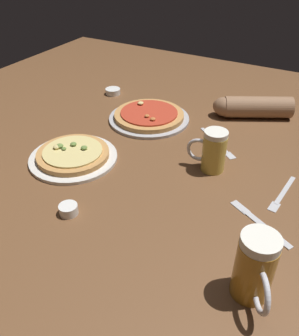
% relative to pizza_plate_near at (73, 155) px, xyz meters
% --- Properties ---
extents(ground_plane, '(2.40, 2.40, 0.03)m').
position_rel_pizza_plate_near_xyz_m(ground_plane, '(0.27, 0.06, -0.03)').
color(ground_plane, brown).
extents(pizza_plate_near, '(0.30, 0.30, 0.05)m').
position_rel_pizza_plate_near_xyz_m(pizza_plate_near, '(0.00, 0.00, 0.00)').
color(pizza_plate_near, silver).
rests_on(pizza_plate_near, ground_plane).
extents(pizza_plate_far, '(0.33, 0.33, 0.05)m').
position_rel_pizza_plate_near_xyz_m(pizza_plate_far, '(0.09, 0.38, 0.00)').
color(pizza_plate_far, '#B2B2B7').
rests_on(pizza_plate_far, ground_plane).
extents(beer_mug_dark, '(0.13, 0.08, 0.14)m').
position_rel_pizza_plate_near_xyz_m(beer_mug_dark, '(0.44, 0.18, 0.05)').
color(beer_mug_dark, gold).
rests_on(beer_mug_dark, ground_plane).
extents(beer_mug_pale, '(0.10, 0.13, 0.17)m').
position_rel_pizza_plate_near_xyz_m(beer_mug_pale, '(0.68, -0.24, 0.07)').
color(beer_mug_pale, '#B27A23').
rests_on(beer_mug_pale, ground_plane).
extents(ramekin_sauce, '(0.07, 0.07, 0.03)m').
position_rel_pizza_plate_near_xyz_m(ramekin_sauce, '(-0.19, 0.53, -0.00)').
color(ramekin_sauce, white).
rests_on(ramekin_sauce, ground_plane).
extents(ramekin_butter, '(0.05, 0.05, 0.03)m').
position_rel_pizza_plate_near_xyz_m(ramekin_butter, '(0.16, -0.22, -0.00)').
color(ramekin_butter, white).
rests_on(ramekin_butter, ground_plane).
extents(fork_left, '(0.04, 0.20, 0.01)m').
position_rel_pizza_plate_near_xyz_m(fork_left, '(0.67, 0.15, -0.01)').
color(fork_left, silver).
rests_on(fork_left, ground_plane).
extents(knife_right, '(0.20, 0.12, 0.01)m').
position_rel_pizza_plate_near_xyz_m(knife_right, '(0.65, -0.00, -0.01)').
color(knife_right, silver).
rests_on(knife_right, ground_plane).
extents(fork_spare, '(0.19, 0.17, 0.01)m').
position_rel_pizza_plate_near_xyz_m(fork_spare, '(0.40, 0.34, -0.01)').
color(fork_spare, silver).
rests_on(fork_spare, ground_plane).
extents(diner_arm, '(0.31, 0.21, 0.09)m').
position_rel_pizza_plate_near_xyz_m(diner_arm, '(0.44, 0.61, 0.03)').
color(diner_arm, '#936B4C').
rests_on(diner_arm, ground_plane).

